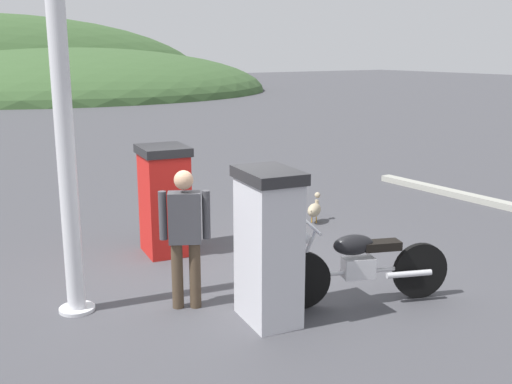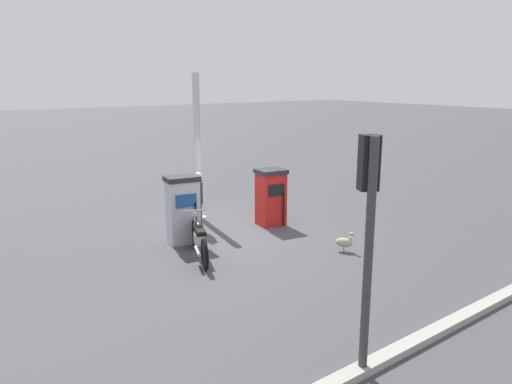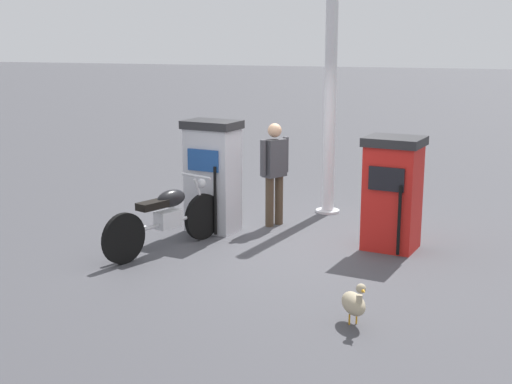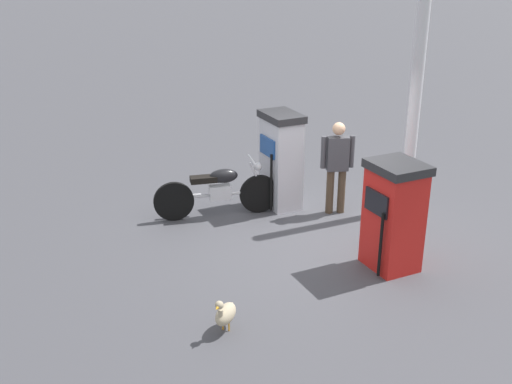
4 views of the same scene
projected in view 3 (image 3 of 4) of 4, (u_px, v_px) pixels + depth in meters
The scene contains 7 objects.
ground_plane at pixel (292, 244), 9.89m from camera, with size 120.00×120.00×0.00m, color #424247.
fuel_pump_near at pixel (213, 175), 10.39m from camera, with size 0.67×0.87×1.68m.
fuel_pump_far at pixel (392, 193), 9.50m from camera, with size 0.77×0.84×1.57m.
motorcycle_near_pump at pixel (167, 217), 9.49m from camera, with size 2.03×0.90×0.98m.
attendant_person at pixel (274, 168), 10.67m from camera, with size 0.55×0.35×1.60m.
wandering_duck at pixel (354, 303), 7.05m from camera, with size 0.46×0.40×0.50m.
canopy_support_pole at pixel (330, 93), 11.24m from camera, with size 0.40×0.40×4.14m.
Camera 3 is at (9.09, 2.78, 2.88)m, focal length 48.64 mm.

